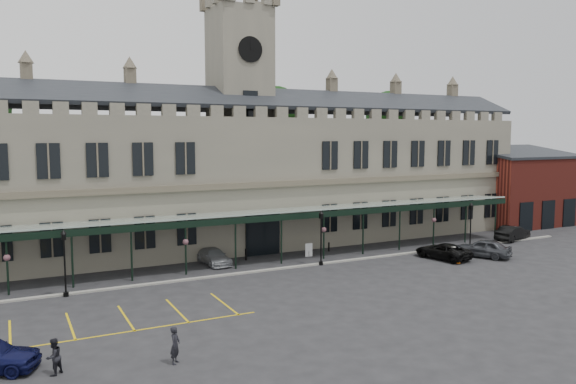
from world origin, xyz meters
name	(u,v)px	position (x,y,z in m)	size (l,w,h in m)	color
ground	(326,284)	(0.00, 0.00, 0.00)	(140.00, 140.00, 0.00)	black
station_building	(241,177)	(0.00, 15.91, 6.47)	(60.00, 10.36, 17.30)	#646053
clock_tower	(240,106)	(0.00, 16.00, 13.11)	(5.60, 5.60, 24.80)	#646053
canopy	(280,234)	(0.00, 7.46, 2.40)	(50.00, 4.10, 4.30)	#8C9E93
brick_annex	(520,189)	(34.00, 12.97, 4.16)	(12.40, 8.36, 9.23)	maroon
kerb	(291,267)	(0.00, 5.50, 0.06)	(60.00, 0.40, 0.12)	gray
parking_markings	(128,320)	(-14.00, -1.50, 0.00)	(16.00, 6.00, 0.01)	gold
tree_behind_mid	(276,114)	(8.00, 25.00, 12.81)	(6.00, 6.00, 16.00)	#332314
tree_behind_right	(389,116)	(24.00, 25.00, 12.81)	(6.00, 6.00, 16.00)	#332314
lamp_post_left	(64,257)	(-16.66, 5.12, 2.62)	(0.42, 0.42, 4.42)	black
lamp_post_mid	(321,233)	(2.63, 5.30, 2.65)	(0.42, 0.42, 4.47)	black
lamp_post_right	(471,221)	(18.38, 4.91, 2.54)	(0.40, 0.40, 4.28)	black
traffic_cone	(458,259)	(12.98, 0.81, 0.33)	(0.42, 0.42, 0.67)	#FF6508
sign_board	(309,250)	(3.30, 8.54, 0.56)	(0.67, 0.08, 1.15)	black
bollard_left	(246,254)	(-2.11, 9.66, 0.48)	(0.17, 0.17, 0.96)	black
bollard_right	(329,247)	(5.94, 9.58, 0.41)	(0.15, 0.15, 0.82)	black
car_taxi	(214,256)	(-5.00, 9.55, 0.63)	(1.77, 4.34, 1.26)	#9C9FA3
car_van	(443,251)	(13.00, 2.60, 0.67)	(2.23, 4.84, 1.34)	black
car_right_a	(483,248)	(16.53, 1.56, 0.79)	(1.87, 4.64, 1.58)	#35383C
car_right_b	(513,233)	(25.00, 5.87, 0.74)	(1.57, 4.52, 1.49)	black
person_a	(175,345)	(-13.20, -8.63, 0.87)	(0.64, 0.42, 1.75)	black
person_b	(54,357)	(-18.30, -7.45, 0.82)	(0.80, 0.62, 1.64)	black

